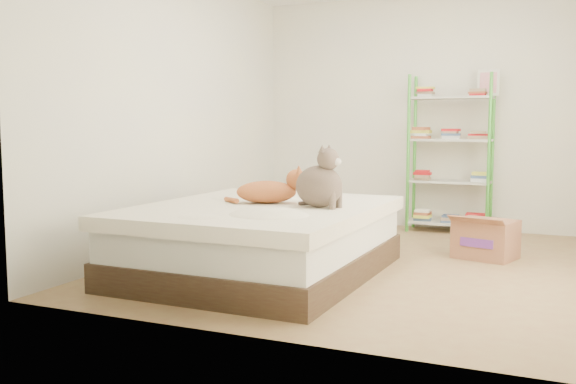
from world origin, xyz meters
The scene contains 7 objects.
room centered at (0.00, 0.00, 1.30)m, with size 3.81×4.21×2.61m.
bed centered at (-0.71, -0.72, 0.27)m, with size 1.75×2.16×0.54m.
orange_cat centered at (-0.72, -0.60, 0.66)m, with size 0.56×0.30×0.23m, color #CF582B, non-canonical shape.
grey_cat centered at (-0.25, -0.67, 0.77)m, with size 0.33×0.40×0.46m, color #806454, non-canonical shape.
shelf_unit centered at (0.31, 1.88, 0.81)m, with size 0.92×0.36×1.74m.
cardboard_box centered at (0.83, 0.59, 0.17)m, with size 0.57×0.58×0.39m.
white_bin centered at (-1.54, 1.85, 0.21)m, with size 0.43×0.41×0.41m.
Camera 1 is at (1.44, -5.16, 1.16)m, focal length 40.00 mm.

